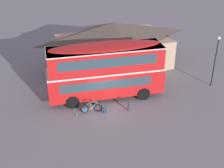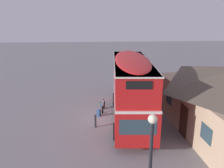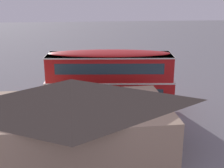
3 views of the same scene
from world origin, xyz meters
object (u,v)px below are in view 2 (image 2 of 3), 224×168
touring_bicycle (103,106)px  backpack_on_ground (99,113)px  water_bottle_green_metal (100,104)px  kerb_bollard (95,121)px  double_decker_bus (131,86)px

touring_bicycle → backpack_on_ground: touring_bicycle is taller
touring_bicycle → backpack_on_ground: size_ratio=3.19×
water_bottle_green_metal → kerb_bollard: size_ratio=0.26×
double_decker_bus → backpack_on_ground: 3.46m
backpack_on_ground → kerb_bollard: size_ratio=0.57×
kerb_bollard → backpack_on_ground: bearing=171.6°
double_decker_bus → water_bottle_green_metal: bearing=-143.4°
double_decker_bus → backpack_on_ground: (-0.78, -2.41, -2.36)m
double_decker_bus → touring_bicycle: double_decker_bus is taller
water_bottle_green_metal → kerb_bollard: 4.19m
touring_bicycle → water_bottle_green_metal: touring_bicycle is taller
water_bottle_green_metal → kerb_bollard: bearing=-5.8°
double_decker_bus → water_bottle_green_metal: double_decker_bus is taller
backpack_on_ground → water_bottle_green_metal: bearing=176.4°
touring_bicycle → water_bottle_green_metal: (-1.19, -0.27, -0.25)m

